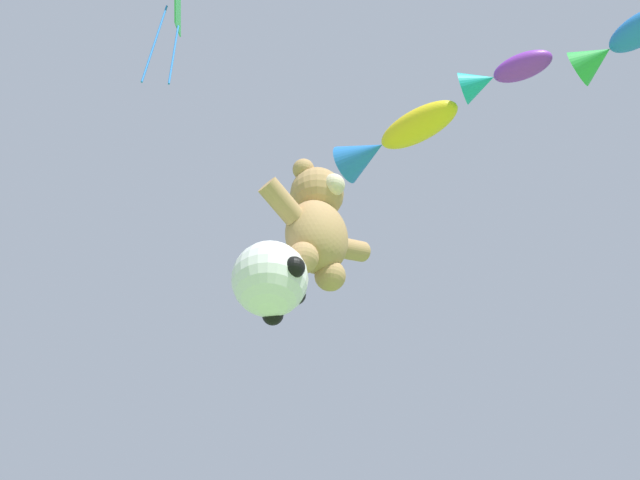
% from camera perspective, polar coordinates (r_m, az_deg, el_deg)
% --- Properties ---
extents(teddy_bear_kite, '(2.30, 1.01, 2.33)m').
position_cam_1_polar(teddy_bear_kite, '(11.22, -0.22, 1.40)').
color(teddy_bear_kite, tan).
extents(soccer_ball_kite, '(1.20, 1.20, 1.11)m').
position_cam_1_polar(soccer_ball_kite, '(10.09, -3.98, -3.18)').
color(soccer_ball_kite, white).
extents(fish_kite_goldfin, '(1.03, 2.42, 0.76)m').
position_cam_1_polar(fish_kite_goldfin, '(13.01, 5.66, 7.94)').
color(fish_kite_goldfin, yellow).
extents(fish_kite_violet, '(0.98, 1.61, 0.58)m').
position_cam_1_polar(fish_kite_violet, '(12.66, 14.22, 12.69)').
color(fish_kite_violet, purple).
extents(fish_kite_cobalt, '(0.68, 1.63, 0.66)m').
position_cam_1_polar(fish_kite_cobalt, '(12.78, 22.65, 14.22)').
color(fish_kite_cobalt, blue).
extents(diamond_kite, '(0.89, 1.02, 2.99)m').
position_cam_1_polar(diamond_kite, '(12.24, -11.47, 17.76)').
color(diamond_kite, green).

